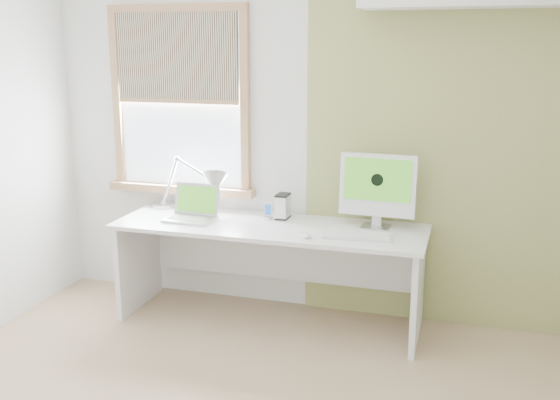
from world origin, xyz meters
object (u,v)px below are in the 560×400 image
at_px(imac, 378,187).
at_px(desk_lamp, 205,186).
at_px(laptop, 193,211).
at_px(desk, 272,249).
at_px(external_drive, 283,206).

bearing_deg(imac, desk_lamp, -179.38).
bearing_deg(laptop, desk_lamp, 78.61).
relative_size(desk_lamp, laptop, 1.98).
relative_size(laptop, imac, 0.68).
distance_m(desk, desk_lamp, 0.69).
distance_m(laptop, external_drive, 0.65).
relative_size(laptop, external_drive, 1.98).
height_order(desk, desk_lamp, desk_lamp).
distance_m(desk_lamp, imac, 1.28).
bearing_deg(desk, laptop, -173.51).
bearing_deg(external_drive, desk_lamp, -174.94).
distance_m(external_drive, imac, 0.72).
relative_size(desk, desk_lamp, 3.09).
bearing_deg(imac, desk, -172.34).
xyz_separation_m(desk, imac, (0.73, 0.10, 0.48)).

